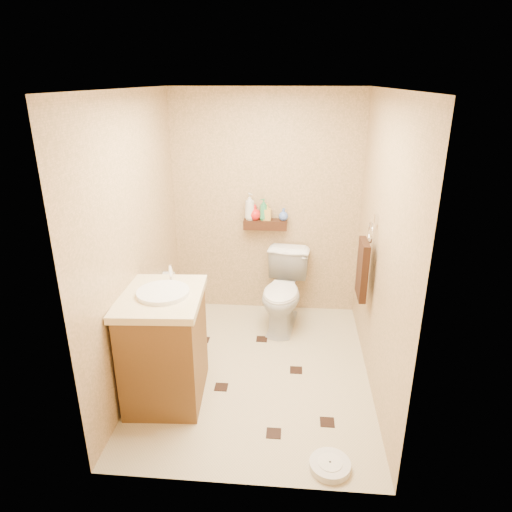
{
  "coord_description": "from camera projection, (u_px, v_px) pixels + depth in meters",
  "views": [
    {
      "loc": [
        0.3,
        -3.46,
        2.47
      ],
      "look_at": [
        -0.02,
        0.25,
        1.01
      ],
      "focal_mm": 32.0,
      "sensor_mm": 36.0,
      "label": 1
    }
  ],
  "objects": [
    {
      "name": "ground",
      "position": [
        256.0,
        370.0,
        4.14
      ],
      "size": [
        2.5,
        2.5,
        0.0
      ],
      "primitive_type": "plane",
      "color": "beige",
      "rests_on": "ground"
    },
    {
      "name": "towel_ring",
      "position": [
        363.0,
        267.0,
        3.95
      ],
      "size": [
        0.12,
        0.3,
        0.76
      ],
      "color": "silver",
      "rests_on": "wall_right"
    },
    {
      "name": "wall_back",
      "position": [
        266.0,
        206.0,
        4.86
      ],
      "size": [
        2.0,
        0.04,
        2.4
      ],
      "primitive_type": "cube",
      "color": "tan",
      "rests_on": "ground"
    },
    {
      "name": "wall_front",
      "position": [
        236.0,
        323.0,
        2.54
      ],
      "size": [
        2.0,
        0.04,
        2.4
      ],
      "primitive_type": "cube",
      "color": "tan",
      "rests_on": "ground"
    },
    {
      "name": "vanity",
      "position": [
        165.0,
        345.0,
        3.65
      ],
      "size": [
        0.67,
        0.8,
        1.07
      ],
      "rotation": [
        0.0,
        0.0,
        0.06
      ],
      "color": "brown",
      "rests_on": "ground"
    },
    {
      "name": "bottle_e",
      "position": [
        267.0,
        212.0,
        4.8
      ],
      "size": [
        0.08,
        0.08,
        0.18
      ],
      "primitive_type": "imported",
      "rotation": [
        0.0,
        0.0,
        3.1
      ],
      "color": "gold",
      "rests_on": "wall_shelf"
    },
    {
      "name": "bathroom_scale",
      "position": [
        330.0,
        465.0,
        3.08
      ],
      "size": [
        0.34,
        0.34,
        0.06
      ],
      "rotation": [
        0.0,
        0.0,
        0.23
      ],
      "color": "silver",
      "rests_on": "ground"
    },
    {
      "name": "floor_accents",
      "position": [
        261.0,
        378.0,
        4.03
      ],
      "size": [
        1.29,
        1.41,
        0.01
      ],
      "color": "black",
      "rests_on": "ground"
    },
    {
      "name": "toilet_paper",
      "position": [
        169.0,
        277.0,
        4.6
      ],
      "size": [
        0.12,
        0.11,
        0.12
      ],
      "color": "silver",
      "rests_on": "wall_left"
    },
    {
      "name": "toilet_brush",
      "position": [
        185.0,
        314.0,
        4.75
      ],
      "size": [
        0.12,
        0.12,
        0.51
      ],
      "color": "#175C5D",
      "rests_on": "ground"
    },
    {
      "name": "wall_left",
      "position": [
        136.0,
        242.0,
        3.78
      ],
      "size": [
        0.04,
        2.5,
        2.4
      ],
      "primitive_type": "cube",
      "color": "tan",
      "rests_on": "ground"
    },
    {
      "name": "toilet",
      "position": [
        283.0,
        292.0,
        4.75
      ],
      "size": [
        0.54,
        0.83,
        0.79
      ],
      "primitive_type": "imported",
      "rotation": [
        0.0,
        0.0,
        -0.13
      ],
      "color": "white",
      "rests_on": "ground"
    },
    {
      "name": "wall_right",
      "position": [
        381.0,
        250.0,
        3.62
      ],
      "size": [
        0.04,
        2.5,
        2.4
      ],
      "primitive_type": "cube",
      "color": "tan",
      "rests_on": "ground"
    },
    {
      "name": "bottle_b",
      "position": [
        250.0,
        213.0,
        4.82
      ],
      "size": [
        0.08,
        0.08,
        0.15
      ],
      "primitive_type": "imported",
      "rotation": [
        0.0,
        0.0,
        4.97
      ],
      "color": "gold",
      "rests_on": "wall_shelf"
    },
    {
      "name": "bottle_f",
      "position": [
        283.0,
        214.0,
        4.79
      ],
      "size": [
        0.13,
        0.13,
        0.13
      ],
      "primitive_type": "imported",
      "rotation": [
        0.0,
        0.0,
        1.2
      ],
      "color": "#4D6DC0",
      "rests_on": "wall_shelf"
    },
    {
      "name": "bottle_d",
      "position": [
        264.0,
        209.0,
        4.79
      ],
      "size": [
        0.12,
        0.12,
        0.23
      ],
      "primitive_type": "imported",
      "rotation": [
        0.0,
        0.0,
        5.29
      ],
      "color": "#2E8B52",
      "rests_on": "wall_shelf"
    },
    {
      "name": "bottle_a",
      "position": [
        250.0,
        206.0,
        4.79
      ],
      "size": [
        0.15,
        0.15,
        0.28
      ],
      "primitive_type": "imported",
      "rotation": [
        0.0,
        0.0,
        0.58
      ],
      "color": "beige",
      "rests_on": "wall_shelf"
    },
    {
      "name": "wall_shelf",
      "position": [
        265.0,
        224.0,
        4.85
      ],
      "size": [
        0.46,
        0.14,
        0.1
      ],
      "primitive_type": "cube",
      "color": "#3A1F0F",
      "rests_on": "wall_back"
    },
    {
      "name": "bottle_c",
      "position": [
        255.0,
        212.0,
        4.81
      ],
      "size": [
        0.16,
        0.16,
        0.16
      ],
      "primitive_type": "imported",
      "rotation": [
        0.0,
        0.0,
        4.35
      ],
      "color": "red",
      "rests_on": "wall_shelf"
    },
    {
      "name": "ceiling",
      "position": [
        256.0,
        89.0,
        3.26
      ],
      "size": [
        2.0,
        2.5,
        0.02
      ],
      "primitive_type": "cube",
      "color": "silver",
      "rests_on": "wall_back"
    }
  ]
}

